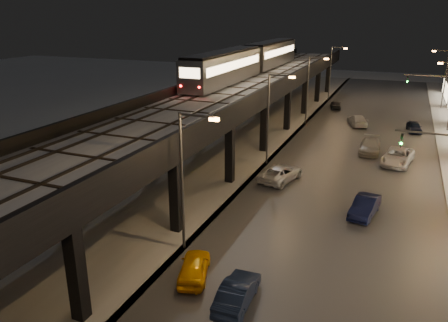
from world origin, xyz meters
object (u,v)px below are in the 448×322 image
(car_far_white, at_px, (336,105))
(car_mid_dark, at_px, (357,121))
(car_mid_silver, at_px, (280,174))
(car_onc_red, at_px, (414,127))
(car_near_white, at_px, (237,293))
(car_taxi, at_px, (194,268))
(car_onc_white, at_px, (370,146))
(car_onc_silver, at_px, (365,207))
(subway_train, at_px, (251,59))
(car_onc_dark, at_px, (397,157))

(car_far_white, bearing_deg, car_mid_dark, 102.84)
(car_mid_silver, distance_m, car_onc_red, 25.46)
(car_mid_silver, bearing_deg, car_mid_dark, -86.76)
(car_onc_red, bearing_deg, car_near_white, -111.60)
(car_far_white, bearing_deg, car_taxi, 78.75)
(car_taxi, xyz_separation_m, car_far_white, (0.25, 50.04, -0.02))
(car_taxi, bearing_deg, car_near_white, 139.28)
(car_taxi, bearing_deg, car_mid_dark, -114.37)
(car_mid_dark, bearing_deg, car_onc_white, 85.23)
(car_mid_silver, relative_size, car_onc_silver, 1.19)
(car_far_white, height_order, car_onc_silver, car_onc_silver)
(car_taxi, relative_size, car_onc_red, 1.02)
(car_onc_white, bearing_deg, car_taxi, -105.15)
(subway_train, relative_size, car_mid_dark, 7.60)
(subway_train, height_order, car_onc_white, subway_train)
(car_onc_dark, bearing_deg, car_far_white, 121.12)
(subway_train, bearing_deg, car_far_white, 49.94)
(car_mid_dark, bearing_deg, car_onc_dark, 93.26)
(car_onc_silver, distance_m, car_onc_dark, 13.48)
(car_onc_dark, xyz_separation_m, car_onc_white, (-2.88, 2.91, -0.04))
(car_far_white, height_order, car_onc_red, car_onc_red)
(car_onc_white, distance_m, car_onc_red, 11.97)
(car_mid_dark, xyz_separation_m, car_onc_white, (2.59, -11.71, 0.02))
(subway_train, bearing_deg, car_onc_red, 4.00)
(car_mid_dark, xyz_separation_m, car_onc_dark, (5.47, -14.63, 0.06))
(car_mid_silver, bearing_deg, car_onc_silver, 163.06)
(car_taxi, distance_m, car_onc_white, 29.31)
(subway_train, bearing_deg, car_taxi, -75.46)
(car_taxi, xyz_separation_m, car_onc_white, (7.22, 28.40, 0.06))
(car_mid_dark, distance_m, car_onc_white, 12.00)
(car_near_white, height_order, car_onc_silver, car_onc_silver)
(car_onc_white, bearing_deg, car_near_white, -98.67)
(car_near_white, xyz_separation_m, car_far_white, (-2.90, 51.37, -0.04))
(subway_train, relative_size, car_mid_silver, 7.26)
(car_onc_red, bearing_deg, car_mid_dark, 165.34)
(subway_train, height_order, car_onc_silver, subway_train)
(car_onc_dark, height_order, car_onc_white, car_onc_dark)
(car_onc_dark, bearing_deg, car_near_white, -95.28)
(subway_train, bearing_deg, car_onc_silver, -55.03)
(car_mid_silver, distance_m, car_onc_silver, 8.95)
(car_mid_dark, bearing_deg, car_far_white, -83.45)
(car_onc_silver, bearing_deg, car_far_white, 110.75)
(car_onc_silver, bearing_deg, car_onc_white, 102.43)
(car_near_white, xyz_separation_m, car_mid_dark, (1.48, 41.45, 0.03))
(car_mid_silver, height_order, car_far_white, car_mid_silver)
(car_taxi, height_order, car_mid_silver, car_mid_silver)
(car_onc_silver, xyz_separation_m, car_onc_white, (-1.02, 16.26, 0.02))
(car_onc_dark, bearing_deg, car_taxi, -102.37)
(car_taxi, bearing_deg, car_onc_red, -124.21)
(car_mid_dark, bearing_deg, car_mid_silver, 62.77)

